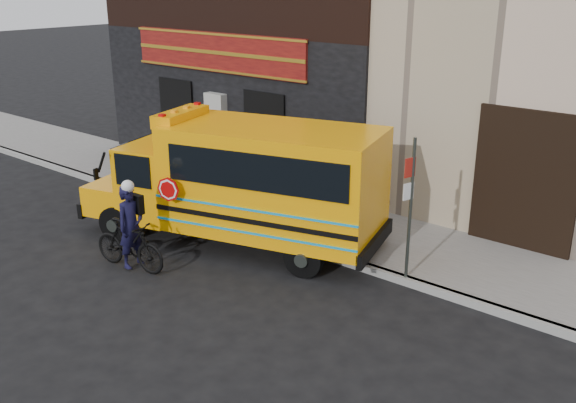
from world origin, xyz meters
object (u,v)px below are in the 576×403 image
Objects in this scene: school_bus at (246,181)px; cyclist at (131,228)px; sign_pole at (410,206)px; bicycle at (129,245)px.

cyclist is at bearing -112.85° from school_bus.
school_bus is 4.15× the size of cyclist.
sign_pole reaches higher than cyclist.
school_bus is at bearing -172.03° from sign_pole.
bicycle is 1.01× the size of cyclist.
cyclist is (-0.99, -2.36, -0.64)m from school_bus.
sign_pole is 5.68m from bicycle.
sign_pole is at bearing 7.97° from school_bus.
school_bus is 2.81m from bicycle.
cyclist is (0.02, 0.08, 0.34)m from bicycle.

